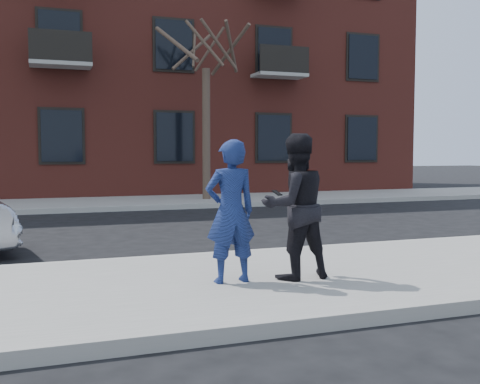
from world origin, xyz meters
name	(u,v)px	position (x,y,z in m)	size (l,w,h in m)	color
ground	(96,298)	(0.00, 0.00, 0.00)	(100.00, 100.00, 0.00)	black
near_sidewalk	(98,296)	(0.00, -0.25, 0.07)	(50.00, 3.50, 0.15)	gray
near_curb	(86,266)	(0.00, 1.55, 0.07)	(50.00, 0.10, 0.15)	#999691
far_sidewalk	(62,205)	(0.00, 11.25, 0.07)	(50.00, 3.50, 0.15)	gray
far_curb	(64,211)	(0.00, 9.45, 0.07)	(50.00, 0.10, 0.15)	#999691
apartment_building	(103,45)	(2.00, 18.00, 6.16)	(24.30, 10.30, 12.30)	maroon
street_tree	(206,31)	(4.50, 11.00, 5.52)	(3.60, 3.60, 6.80)	#382B21
man_hoodie	(231,211)	(1.50, -0.39, 0.98)	(0.62, 0.49, 1.67)	navy
man_peacoat	(295,206)	(2.30, -0.45, 1.02)	(0.89, 0.72, 1.74)	black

